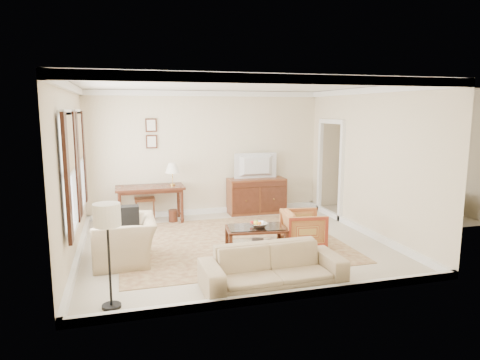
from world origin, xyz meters
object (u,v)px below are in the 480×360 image
sofa (273,261)px  club_armchair (125,233)px  writing_desk (150,191)px  coffee_table (256,232)px  striped_armchair (304,227)px  sideboard (256,196)px  tv (257,158)px

sofa → club_armchair: bearing=139.5°
writing_desk → coffee_table: bearing=-56.5°
striped_armchair → club_armchair: bearing=97.2°
sideboard → tv: size_ratio=1.38×
tv → club_armchair: tv is taller
writing_desk → club_armchair: club_armchair is taller
sideboard → club_armchair: size_ratio=1.22×
coffee_table → striped_armchair: size_ratio=1.49×
striped_armchair → sideboard: bearing=9.0°
writing_desk → striped_armchair: bearing=-44.6°
writing_desk → tv: tv is taller
writing_desk → club_armchair: size_ratio=1.31×
writing_desk → coffee_table: writing_desk is taller
sofa → writing_desk: bearing=107.7°
tv → club_armchair: bearing=40.0°
coffee_table → sofa: sofa is taller
writing_desk → sideboard: bearing=4.0°
writing_desk → sideboard: size_ratio=1.07×
tv → sofa: size_ratio=0.50×
sideboard → tv: (0.00, -0.02, 0.92)m
club_armchair → sofa: (1.97, -1.62, -0.10)m
sideboard → tv: 0.92m
tv → sofa: tv is taller
sideboard → sofa: bearing=-104.9°
sideboard → coffee_table: size_ratio=1.25×
striped_armchair → sofa: bearing=151.7°
sideboard → tv: bearing=-90.0°
tv → striped_armchair: (0.03, -2.67, -0.97)m
striped_armchair → sofa: 1.93m
coffee_table → striped_armchair: bearing=-1.5°
club_armchair → sofa: bearing=50.6°
sideboard → club_armchair: club_armchair is taller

